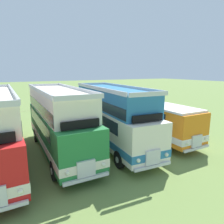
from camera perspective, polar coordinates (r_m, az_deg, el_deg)
ground_plane at (r=14.53m, az=-14.04°, el=-11.41°), size 200.00×200.00×0.00m
bus_third_in_row at (r=14.11m, az=-14.84°, el=-2.06°), size 2.64×10.15×4.52m
bus_fourth_in_row at (r=14.98m, az=0.06°, el=-0.88°), size 3.12×10.25×4.52m
bus_fifth_in_row at (r=17.55m, az=10.47°, el=-1.25°), size 2.63×9.86×2.99m
rope_fence_line at (r=25.95m, az=-20.80°, el=-0.05°), size 21.45×0.08×1.05m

